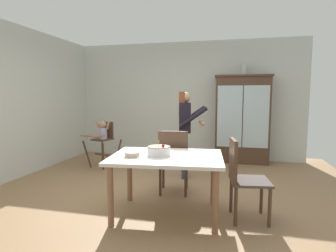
% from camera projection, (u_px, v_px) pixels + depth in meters
% --- Properties ---
extents(ground_plane, '(6.24, 6.24, 0.00)m').
position_uv_depth(ground_plane, '(156.00, 195.00, 4.06)').
color(ground_plane, '#93704C').
extents(wall_back, '(5.32, 0.06, 2.70)m').
position_uv_depth(wall_back, '(186.00, 100.00, 6.46)').
color(wall_back, silver).
rests_on(wall_back, ground_plane).
extents(wall_left, '(0.06, 5.32, 2.70)m').
position_uv_depth(wall_left, '(2.00, 102.00, 4.52)').
color(wall_left, silver).
rests_on(wall_left, ground_plane).
extents(china_cabinet, '(1.19, 0.48, 1.90)m').
position_uv_depth(china_cabinet, '(242.00, 119.00, 5.95)').
color(china_cabinet, '#4C3323').
rests_on(china_cabinet, ground_plane).
extents(ceramic_vase, '(0.13, 0.13, 0.27)m').
position_uv_depth(ceramic_vase, '(244.00, 69.00, 5.84)').
color(ceramic_vase, '#B2B7B2').
rests_on(ceramic_vase, china_cabinet).
extents(high_chair_with_toddler, '(0.71, 0.80, 0.95)m').
position_uv_depth(high_chair_with_toddler, '(102.00, 135.00, 5.60)').
color(high_chair_with_toddler, '#4C3323').
rests_on(high_chair_with_toddler, ground_plane).
extents(adult_person, '(0.57, 0.55, 1.53)m').
position_uv_depth(adult_person, '(185.00, 124.00, 4.83)').
color(adult_person, '#33425B').
rests_on(adult_person, ground_plane).
extents(dining_table, '(1.42, 1.09, 0.74)m').
position_uv_depth(dining_table, '(167.00, 164.00, 3.31)').
color(dining_table, silver).
rests_on(dining_table, ground_plane).
extents(birthday_cake, '(0.28, 0.28, 0.19)m').
position_uv_depth(birthday_cake, '(159.00, 151.00, 3.33)').
color(birthday_cake, white).
rests_on(birthday_cake, dining_table).
extents(serving_bowl, '(0.18, 0.18, 0.05)m').
position_uv_depth(serving_bowl, '(132.00, 154.00, 3.25)').
color(serving_bowl, '#C6AD93').
rests_on(serving_bowl, dining_table).
extents(dining_chair_far_side, '(0.49, 0.49, 0.96)m').
position_uv_depth(dining_chair_far_side, '(173.00, 158.00, 4.01)').
color(dining_chair_far_side, '#4C3323').
rests_on(dining_chair_far_side, ground_plane).
extents(dining_chair_right_end, '(0.50, 0.50, 0.96)m').
position_uv_depth(dining_chair_right_end, '(241.00, 173.00, 3.20)').
color(dining_chair_right_end, '#4C3323').
rests_on(dining_chair_right_end, ground_plane).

